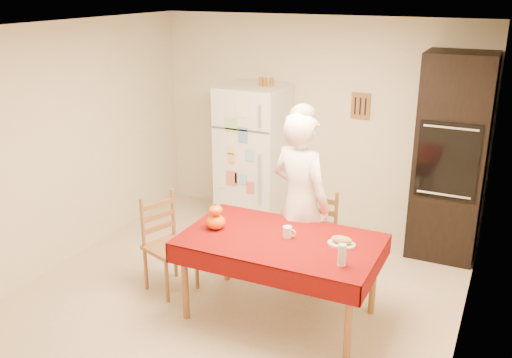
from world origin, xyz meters
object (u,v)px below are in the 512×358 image
Objects in this scene: seated_woman at (300,203)px; wine_glass at (342,255)px; dining_table at (280,246)px; chair_far at (314,234)px; refrigerator at (253,155)px; oven_cabinet at (451,158)px; pumpkin_lower at (216,222)px; bread_plate at (341,244)px; chair_left at (166,239)px; coffee_mug at (287,232)px.

seated_woman reaches higher than wine_glass.
dining_table is 0.76m from chair_far.
refrigerator reaches higher than dining_table.
oven_cabinet is at bearing 56.27° from chair_far.
dining_table is at bearing 158.48° from wine_glass.
oven_cabinet is 2.64m from pumpkin_lower.
bread_plate is (-0.10, 0.34, -0.08)m from wine_glass.
bread_plate is at bearing 106.97° from wine_glass.
dining_table is 9.80× the size of pumpkin_lower.
chair_left is 0.68m from pumpkin_lower.
refrigerator is 1.90m from chair_left.
dining_table is 0.62m from pumpkin_lower.
seated_woman is at bearing 140.07° from bread_plate.
chair_far is at bearing -40.31° from chair_left.
chair_left reaches higher than coffee_mug.
dining_table is 0.68m from wine_glass.
wine_glass reaches higher than pumpkin_lower.
refrigerator is at bearing -30.72° from seated_woman.
refrigerator is at bearing 123.12° from coffee_mug.
chair_far is at bearing 50.09° from pumpkin_lower.
chair_left is at bearing 171.96° from wine_glass.
bread_plate is at bearing 6.15° from coffee_mug.
coffee_mug is 0.47m from bread_plate.
dining_table is 7.08× the size of bread_plate.
pumpkin_lower reaches higher than dining_table.
coffee_mug is at bearing -120.08° from oven_cabinet.
seated_woman reaches higher than chair_left.
bread_plate is (0.51, 0.10, 0.08)m from dining_table.
oven_cabinet is at bearing 71.34° from bread_plate.
seated_woman is at bearing -106.77° from chair_far.
chair_left is at bearing 44.07° from seated_woman.
refrigerator is at bearing 121.49° from dining_table.
dining_table is (-1.13, -1.92, -0.41)m from oven_cabinet.
oven_cabinet reaches higher than coffee_mug.
bread_plate is at bearing -108.66° from oven_cabinet.
wine_glass is (-0.51, -2.17, -0.25)m from oven_cabinet.
pumpkin_lower is (-1.74, -1.98, -0.27)m from oven_cabinet.
wine_glass is (1.77, -2.12, -0.00)m from refrigerator.
oven_cabinet reaches higher than wine_glass.
dining_table is at bearing 112.47° from seated_woman.
pumpkin_lower is (-0.61, -0.05, 0.13)m from dining_table.
oven_cabinet is 1.95m from bread_plate.
dining_table is 1.21m from chair_left.
refrigerator is 1.00× the size of dining_table.
chair_far is (1.20, -1.14, -0.34)m from refrigerator.
seated_woman is 10.23× the size of pumpkin_lower.
refrigerator is at bearing 129.81° from wine_glass.
chair_left reaches higher than bread_plate.
seated_woman is at bearing 46.71° from pumpkin_lower.
chair_far is 1.18m from wine_glass.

